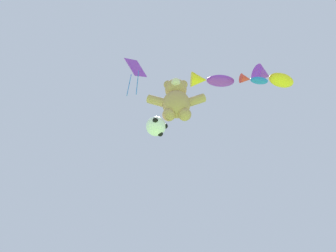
{
  "coord_description": "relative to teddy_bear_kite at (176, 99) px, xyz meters",
  "views": [
    {
      "loc": [
        1.15,
        -2.18,
        1.01
      ],
      "look_at": [
        0.98,
        5.16,
        8.79
      ],
      "focal_mm": 28.0,
      "sensor_mm": 36.0,
      "label": 1
    }
  ],
  "objects": [
    {
      "name": "soccer_ball_kite",
      "position": [
        -0.8,
        0.18,
        -1.45
      ],
      "size": [
        0.85,
        0.84,
        0.78
      ],
      "color": "white"
    },
    {
      "name": "teddy_bear_kite",
      "position": [
        0.0,
        0.0,
        0.0
      ],
      "size": [
        2.49,
        1.1,
        2.52
      ],
      "color": "tan"
    },
    {
      "name": "diamond_kite",
      "position": [
        -1.87,
        -0.22,
        2.05
      ],
      "size": [
        1.0,
        1.07,
        2.91
      ],
      "color": "purple"
    },
    {
      "name": "fish_kite_cobalt",
      "position": [
        3.95,
        0.81,
        2.57
      ],
      "size": [
        1.5,
        0.68,
        0.5
      ],
      "color": "blue"
    },
    {
      "name": "fish_kite_violet",
      "position": [
        1.81,
        0.93,
        2.78
      ],
      "size": [
        2.31,
        0.92,
        0.81
      ],
      "color": "purple"
    },
    {
      "name": "fish_kite_goldfin",
      "position": [
        5.36,
        1.33,
        3.54
      ],
      "size": [
        2.48,
        1.62,
        0.98
      ],
      "color": "yellow"
    }
  ]
}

